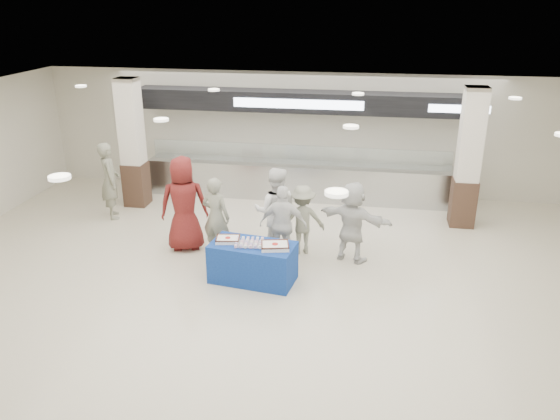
% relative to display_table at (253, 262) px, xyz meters
% --- Properties ---
extents(ground, '(14.00, 14.00, 0.00)m').
position_rel_display_table_xyz_m(ground, '(0.22, -0.74, -0.38)').
color(ground, beige).
rests_on(ground, ground).
extents(serving_line, '(8.70, 0.85, 2.80)m').
position_rel_display_table_xyz_m(serving_line, '(0.22, 4.66, 0.78)').
color(serving_line, '#B1B3B8').
rests_on(serving_line, ground).
extents(column_left, '(0.55, 0.55, 3.20)m').
position_rel_display_table_xyz_m(column_left, '(-3.78, 3.46, 1.15)').
color(column_left, '#342118').
rests_on(column_left, ground).
extents(column_right, '(0.55, 0.55, 3.20)m').
position_rel_display_table_xyz_m(column_right, '(4.22, 3.46, 1.15)').
color(column_right, '#342118').
rests_on(column_right, ground).
extents(display_table, '(1.64, 0.99, 0.75)m').
position_rel_display_table_xyz_m(display_table, '(0.00, 0.00, 0.00)').
color(display_table, navy).
rests_on(display_table, ground).
extents(sheet_cake_left, '(0.48, 0.40, 0.09)m').
position_rel_display_table_xyz_m(sheet_cake_left, '(-0.48, 0.05, 0.42)').
color(sheet_cake_left, white).
rests_on(sheet_cake_left, display_table).
extents(sheet_cake_right, '(0.56, 0.48, 0.10)m').
position_rel_display_table_xyz_m(sheet_cake_right, '(0.44, -0.10, 0.43)').
color(sheet_cake_right, white).
rests_on(sheet_cake_right, display_table).
extents(cupcake_tray, '(0.48, 0.38, 0.07)m').
position_rel_display_table_xyz_m(cupcake_tray, '(-0.05, -0.03, 0.41)').
color(cupcake_tray, '#ADAEB2').
rests_on(cupcake_tray, display_table).
extents(civilian_maroon, '(1.13, 0.91, 2.01)m').
position_rel_display_table_xyz_m(civilian_maroon, '(-1.69, 1.15, 0.63)').
color(civilian_maroon, maroon).
rests_on(civilian_maroon, ground).
extents(soldier_a, '(0.69, 0.54, 1.67)m').
position_rel_display_table_xyz_m(soldier_a, '(-0.97, 0.98, 0.46)').
color(soldier_a, slate).
rests_on(soldier_a, ground).
extents(chef_tall, '(0.97, 0.79, 1.84)m').
position_rel_display_table_xyz_m(chef_tall, '(0.21, 1.27, 0.55)').
color(chef_tall, white).
rests_on(chef_tall, ground).
extents(chef_short, '(0.94, 0.40, 1.61)m').
position_rel_display_table_xyz_m(chef_short, '(0.43, 0.88, 0.43)').
color(chef_short, white).
rests_on(chef_short, ground).
extents(soldier_b, '(1.05, 0.77, 1.46)m').
position_rel_display_table_xyz_m(soldier_b, '(0.74, 1.37, 0.36)').
color(soldier_b, slate).
rests_on(soldier_b, ground).
extents(civilian_white, '(1.61, 1.03, 1.66)m').
position_rel_display_table_xyz_m(civilian_white, '(1.77, 1.18, 0.46)').
color(civilian_white, silver).
rests_on(civilian_white, ground).
extents(soldier_bg, '(0.73, 0.81, 1.85)m').
position_rel_display_table_xyz_m(soldier_bg, '(-4.01, 2.54, 0.55)').
color(soldier_bg, slate).
rests_on(soldier_bg, ground).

